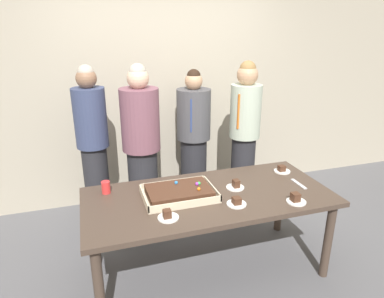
{
  "coord_description": "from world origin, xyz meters",
  "views": [
    {
      "loc": [
        -0.87,
        -2.28,
        1.99
      ],
      "look_at": [
        -0.1,
        0.15,
        1.07
      ],
      "focal_mm": 31.74,
      "sensor_mm": 36.0,
      "label": 1
    }
  ],
  "objects_px": {
    "plated_slice_far_left": "(237,202)",
    "cake_server_utensil": "(299,184)",
    "plated_slice_far_right": "(236,186)",
    "plated_slice_center_front": "(168,216)",
    "party_table": "(209,203)",
    "person_striped_tie_right": "(93,148)",
    "person_green_shirt_behind": "(194,139)",
    "sheet_cake": "(179,193)",
    "plated_slice_near_right": "(296,199)",
    "drink_cup_nearest": "(106,187)",
    "person_far_right_suit": "(142,150)",
    "person_serving_front": "(244,138)",
    "plated_slice_near_left": "(282,170)"
  },
  "relations": [
    {
      "from": "party_table",
      "to": "plated_slice_near_left",
      "type": "distance_m",
      "value": 0.84
    },
    {
      "from": "plated_slice_far_left",
      "to": "cake_server_utensil",
      "type": "relative_size",
      "value": 0.75
    },
    {
      "from": "cake_server_utensil",
      "to": "person_serving_front",
      "type": "distance_m",
      "value": 0.89
    },
    {
      "from": "plated_slice_near_right",
      "to": "drink_cup_nearest",
      "type": "relative_size",
      "value": 1.5
    },
    {
      "from": "plated_slice_far_left",
      "to": "plated_slice_near_right",
      "type": "bearing_deg",
      "value": -12.72
    },
    {
      "from": "plated_slice_near_right",
      "to": "person_far_right_suit",
      "type": "relative_size",
      "value": 0.09
    },
    {
      "from": "person_serving_front",
      "to": "plated_slice_near_left",
      "type": "bearing_deg",
      "value": 60.34
    },
    {
      "from": "party_table",
      "to": "person_far_right_suit",
      "type": "distance_m",
      "value": 0.94
    },
    {
      "from": "drink_cup_nearest",
      "to": "person_striped_tie_right",
      "type": "distance_m",
      "value": 0.74
    },
    {
      "from": "plated_slice_near_right",
      "to": "person_serving_front",
      "type": "bearing_deg",
      "value": 84.55
    },
    {
      "from": "plated_slice_far_right",
      "to": "person_serving_front",
      "type": "height_order",
      "value": "person_serving_front"
    },
    {
      "from": "drink_cup_nearest",
      "to": "person_far_right_suit",
      "type": "height_order",
      "value": "person_far_right_suit"
    },
    {
      "from": "party_table",
      "to": "plated_slice_center_front",
      "type": "xyz_separation_m",
      "value": [
        -0.4,
        -0.25,
        0.1
      ]
    },
    {
      "from": "plated_slice_far_right",
      "to": "sheet_cake",
      "type": "bearing_deg",
      "value": -179.2
    },
    {
      "from": "party_table",
      "to": "person_striped_tie_right",
      "type": "bearing_deg",
      "value": 129.7
    },
    {
      "from": "plated_slice_near_right",
      "to": "person_green_shirt_behind",
      "type": "height_order",
      "value": "person_green_shirt_behind"
    },
    {
      "from": "sheet_cake",
      "to": "plated_slice_center_front",
      "type": "distance_m",
      "value": 0.33
    },
    {
      "from": "person_green_shirt_behind",
      "to": "person_far_right_suit",
      "type": "relative_size",
      "value": 0.93
    },
    {
      "from": "plated_slice_near_left",
      "to": "person_serving_front",
      "type": "relative_size",
      "value": 0.09
    },
    {
      "from": "party_table",
      "to": "sheet_cake",
      "type": "bearing_deg",
      "value": 170.11
    },
    {
      "from": "party_table",
      "to": "sheet_cake",
      "type": "xyz_separation_m",
      "value": [
        -0.24,
        0.04,
        0.11
      ]
    },
    {
      "from": "person_striped_tie_right",
      "to": "cake_server_utensil",
      "type": "bearing_deg",
      "value": 25.23
    },
    {
      "from": "plated_slice_near_right",
      "to": "party_table",
      "type": "bearing_deg",
      "value": 151.99
    },
    {
      "from": "plated_slice_far_right",
      "to": "person_green_shirt_behind",
      "type": "xyz_separation_m",
      "value": [
        -0.0,
        1.14,
        0.06
      ]
    },
    {
      "from": "plated_slice_center_front",
      "to": "person_green_shirt_behind",
      "type": "height_order",
      "value": "person_green_shirt_behind"
    },
    {
      "from": "party_table",
      "to": "person_serving_front",
      "type": "relative_size",
      "value": 1.18
    },
    {
      "from": "plated_slice_far_right",
      "to": "person_striped_tie_right",
      "type": "relative_size",
      "value": 0.09
    },
    {
      "from": "drink_cup_nearest",
      "to": "person_green_shirt_behind",
      "type": "relative_size",
      "value": 0.06
    },
    {
      "from": "plated_slice_near_left",
      "to": "plated_slice_far_right",
      "type": "xyz_separation_m",
      "value": [
        -0.55,
        -0.18,
        0.0
      ]
    },
    {
      "from": "party_table",
      "to": "plated_slice_far_left",
      "type": "bearing_deg",
      "value": -56.2
    },
    {
      "from": "plated_slice_far_left",
      "to": "cake_server_utensil",
      "type": "xyz_separation_m",
      "value": [
        0.66,
        0.16,
        -0.01
      ]
    },
    {
      "from": "plated_slice_far_right",
      "to": "plated_slice_center_front",
      "type": "xyz_separation_m",
      "value": [
        -0.65,
        -0.29,
        -0.0
      ]
    },
    {
      "from": "plated_slice_near_left",
      "to": "cake_server_utensil",
      "type": "relative_size",
      "value": 0.75
    },
    {
      "from": "sheet_cake",
      "to": "party_table",
      "type": "bearing_deg",
      "value": -9.89
    },
    {
      "from": "cake_server_utensil",
      "to": "party_table",
      "type": "bearing_deg",
      "value": 176.34
    },
    {
      "from": "plated_slice_center_front",
      "to": "drink_cup_nearest",
      "type": "xyz_separation_m",
      "value": [
        -0.38,
        0.53,
        0.03
      ]
    },
    {
      "from": "party_table",
      "to": "sheet_cake",
      "type": "height_order",
      "value": "sheet_cake"
    },
    {
      "from": "cake_server_utensil",
      "to": "plated_slice_near_left",
      "type": "bearing_deg",
      "value": 88.55
    },
    {
      "from": "drink_cup_nearest",
      "to": "person_far_right_suit",
      "type": "relative_size",
      "value": 0.06
    },
    {
      "from": "sheet_cake",
      "to": "person_serving_front",
      "type": "distance_m",
      "value": 1.23
    },
    {
      "from": "cake_server_utensil",
      "to": "person_green_shirt_behind",
      "type": "bearing_deg",
      "value": 113.81
    },
    {
      "from": "person_serving_front",
      "to": "plated_slice_far_left",
      "type": "bearing_deg",
      "value": 21.95
    },
    {
      "from": "plated_slice_near_right",
      "to": "plated_slice_center_front",
      "type": "bearing_deg",
      "value": 176.06
    },
    {
      "from": "cake_server_utensil",
      "to": "drink_cup_nearest",
      "type": "bearing_deg",
      "value": 167.99
    },
    {
      "from": "plated_slice_near_left",
      "to": "cake_server_utensil",
      "type": "height_order",
      "value": "plated_slice_near_left"
    },
    {
      "from": "plated_slice_near_right",
      "to": "person_green_shirt_behind",
      "type": "xyz_separation_m",
      "value": [
        -0.34,
        1.5,
        0.05
      ]
    },
    {
      "from": "plated_slice_near_left",
      "to": "plated_slice_far_right",
      "type": "relative_size",
      "value": 1.0
    },
    {
      "from": "party_table",
      "to": "drink_cup_nearest",
      "type": "xyz_separation_m",
      "value": [
        -0.78,
        0.29,
        0.13
      ]
    },
    {
      "from": "plated_slice_far_right",
      "to": "person_far_right_suit",
      "type": "distance_m",
      "value": 1.02
    },
    {
      "from": "sheet_cake",
      "to": "plated_slice_far_left",
      "type": "height_order",
      "value": "sheet_cake"
    }
  ]
}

